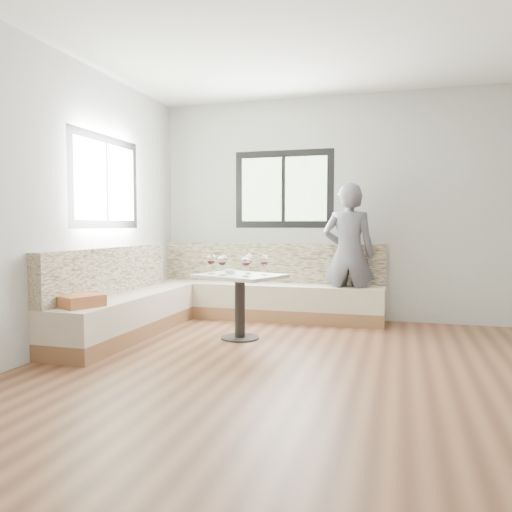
{
  "coord_description": "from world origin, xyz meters",
  "views": [
    {
      "loc": [
        0.56,
        -3.83,
        1.18
      ],
      "look_at": [
        -0.89,
        1.17,
        0.86
      ],
      "focal_mm": 35.0,
      "sensor_mm": 36.0,
      "label": 1
    }
  ],
  "objects": [
    {
      "name": "banquette",
      "position": [
        -1.59,
        1.63,
        0.33
      ],
      "size": [
        2.9,
        2.8,
        0.95
      ],
      "color": "brown",
      "rests_on": "ground"
    },
    {
      "name": "olive_ramekin",
      "position": [
        -1.16,
        1.11,
        0.7
      ],
      "size": [
        0.11,
        0.11,
        0.04
      ],
      "color": "white",
      "rests_on": "table"
    },
    {
      "name": "room",
      "position": [
        -0.08,
        0.08,
        1.41
      ],
      "size": [
        5.01,
        5.01,
        2.81
      ],
      "color": "brown",
      "rests_on": "ground"
    },
    {
      "name": "wine_glass_c",
      "position": [
        -0.91,
        0.88,
        0.82
      ],
      "size": [
        0.09,
        0.09,
        0.21
      ],
      "color": "white",
      "rests_on": "table"
    },
    {
      "name": "person",
      "position": [
        -0.03,
        2.19,
        0.84
      ],
      "size": [
        0.61,
        0.4,
        1.68
      ],
      "primitive_type": "imported",
      "rotation": [
        0.0,
        0.0,
        3.14
      ],
      "color": "#56555F",
      "rests_on": "ground"
    },
    {
      "name": "table",
      "position": [
        -1.04,
        1.07,
        0.51
      ],
      "size": [
        0.99,
        0.89,
        0.68
      ],
      "rotation": [
        0.0,
        0.0,
        -0.36
      ],
      "color": "black",
      "rests_on": "ground"
    },
    {
      "name": "wine_glass_a",
      "position": [
        -1.34,
        1.04,
        0.82
      ],
      "size": [
        0.09,
        0.09,
        0.21
      ],
      "color": "white",
      "rests_on": "table"
    },
    {
      "name": "wine_glass_e",
      "position": [
        -0.77,
        1.05,
        0.82
      ],
      "size": [
        0.09,
        0.09,
        0.21
      ],
      "color": "white",
      "rests_on": "table"
    },
    {
      "name": "wine_glass_b",
      "position": [
        -1.17,
        0.92,
        0.82
      ],
      "size": [
        0.09,
        0.09,
        0.21
      ],
      "color": "white",
      "rests_on": "table"
    },
    {
      "name": "wine_glass_d",
      "position": [
        -0.98,
        1.17,
        0.82
      ],
      "size": [
        0.09,
        0.09,
        0.21
      ],
      "color": "white",
      "rests_on": "table"
    }
  ]
}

